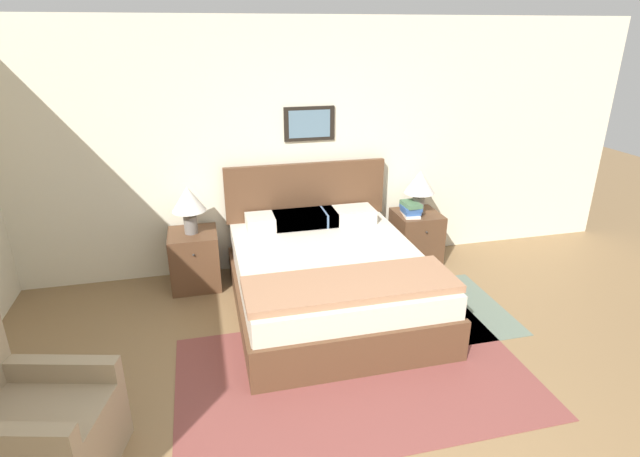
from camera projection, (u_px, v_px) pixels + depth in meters
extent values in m
cube|color=beige|center=(285.00, 149.00, 5.21)|extent=(7.91, 0.06, 2.60)
cube|color=black|center=(309.00, 124.00, 5.13)|extent=(0.53, 0.02, 0.35)
cube|color=slate|center=(310.00, 124.00, 5.12)|extent=(0.43, 0.00, 0.28)
cube|color=brown|center=(355.00, 376.00, 3.80)|extent=(2.67, 1.62, 0.01)
cube|color=slate|center=(459.00, 306.00, 4.76)|extent=(0.78, 1.19, 0.01)
cube|color=brown|center=(330.00, 296.00, 4.67)|extent=(1.72, 2.07, 0.28)
cube|color=brown|center=(364.00, 340.00, 3.70)|extent=(1.72, 0.06, 0.08)
cube|color=beige|center=(330.00, 269.00, 4.57)|extent=(1.65, 1.98, 0.29)
cube|color=brown|center=(306.00, 191.00, 5.31)|extent=(1.72, 0.06, 0.60)
cube|color=#9E7051|center=(351.00, 285.00, 3.92)|extent=(1.68, 0.58, 0.06)
cube|color=beige|center=(272.00, 222.00, 5.09)|extent=(0.52, 0.32, 0.14)
cube|color=beige|center=(349.00, 215.00, 5.28)|extent=(0.52, 0.32, 0.14)
cube|color=slate|center=(311.00, 218.00, 5.18)|extent=(0.52, 0.32, 0.14)
cube|color=slate|center=(299.00, 219.00, 5.16)|extent=(0.52, 0.32, 0.14)
cube|color=#998466|center=(40.00, 442.00, 2.91)|extent=(0.94, 0.85, 0.46)
cube|color=#998466|center=(54.00, 369.00, 3.06)|extent=(0.80, 0.30, 0.14)
cube|color=brown|center=(195.00, 259.00, 5.07)|extent=(0.48, 0.49, 0.58)
sphere|color=#332D28|center=(193.00, 255.00, 4.78)|extent=(0.02, 0.02, 0.02)
cube|color=brown|center=(416.00, 237.00, 5.60)|extent=(0.48, 0.49, 0.58)
sphere|color=#332D28|center=(427.00, 232.00, 5.31)|extent=(0.02, 0.02, 0.02)
cylinder|color=slate|center=(191.00, 225.00, 4.92)|extent=(0.13, 0.13, 0.18)
cylinder|color=slate|center=(190.00, 214.00, 4.88)|extent=(0.02, 0.02, 0.06)
cone|color=silver|center=(188.00, 199.00, 4.82)|extent=(0.33, 0.33, 0.24)
cylinder|color=slate|center=(418.00, 206.00, 5.46)|extent=(0.13, 0.13, 0.18)
cylinder|color=slate|center=(419.00, 195.00, 5.41)|extent=(0.02, 0.02, 0.06)
cone|color=silver|center=(420.00, 182.00, 5.36)|extent=(0.33, 0.33, 0.24)
cube|color=silver|center=(410.00, 214.00, 5.42)|extent=(0.20, 0.30, 0.03)
cube|color=#335693|center=(411.00, 211.00, 5.41)|extent=(0.18, 0.23, 0.04)
cube|color=#335693|center=(411.00, 208.00, 5.39)|extent=(0.20, 0.23, 0.04)
cube|color=#4C7551|center=(411.00, 204.00, 5.38)|extent=(0.17, 0.25, 0.04)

